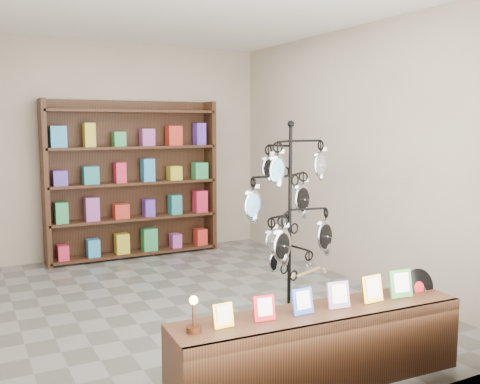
% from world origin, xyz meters
% --- Properties ---
extents(ground, '(5.00, 5.00, 0.00)m').
position_xyz_m(ground, '(0.00, 0.00, 0.00)').
color(ground, slate).
rests_on(ground, ground).
extents(room_envelope, '(5.00, 5.00, 5.00)m').
position_xyz_m(room_envelope, '(0.00, 0.00, 1.85)').
color(room_envelope, '#B1A38F').
rests_on(room_envelope, ground).
extents(display_tree, '(1.00, 0.99, 1.90)m').
position_xyz_m(display_tree, '(0.46, -1.04, 1.10)').
color(display_tree, black).
rests_on(display_tree, ground).
extents(front_shelf, '(2.24, 0.57, 0.78)m').
position_xyz_m(front_shelf, '(0.07, -2.05, 0.28)').
color(front_shelf, black).
rests_on(front_shelf, ground).
extents(back_shelving, '(2.42, 0.36, 2.20)m').
position_xyz_m(back_shelving, '(0.00, 2.30, 1.03)').
color(back_shelving, black).
rests_on(back_shelving, ground).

